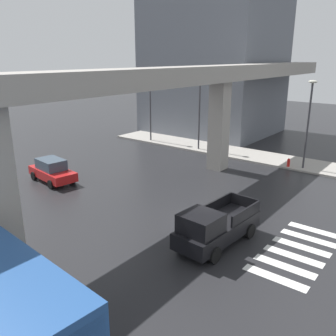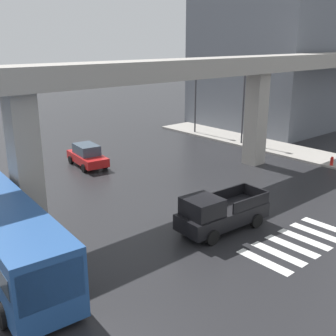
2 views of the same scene
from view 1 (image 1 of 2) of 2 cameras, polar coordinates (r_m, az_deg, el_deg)
name	(u,v)px [view 1 (image 1 of 2)]	position (r m, az deg, el deg)	size (l,w,h in m)	color
ground_plane	(203,221)	(20.77, 5.65, -8.41)	(120.00, 120.00, 0.00)	#232326
crosswalk_stripes	(297,251)	(18.81, 19.87, -12.35)	(6.05, 2.80, 0.01)	silver
elevated_overpass	(141,88)	(21.58, -4.29, 12.56)	(58.12, 2.40, 8.34)	#9E9991
sidewalk_east	(272,159)	(33.92, 16.22, 1.38)	(4.00, 36.00, 0.15)	#9E9991
pickup_truck	(215,227)	(17.95, 7.42, -9.31)	(5.21, 2.33, 2.08)	black
sedan_red	(52,171)	(28.09, -17.94, -0.38)	(2.36, 4.48, 1.72)	red
street_lamp_near_corner	(309,115)	(30.88, 21.51, 7.88)	(0.44, 0.70, 7.24)	#38383D
street_lamp_mid_block	(200,104)	(35.26, 5.03, 10.04)	(0.44, 0.70, 7.24)	#38383D
street_lamp_far_north	(150,100)	(39.04, -2.84, 10.79)	(0.44, 0.70, 7.24)	#38383D
fire_hydrant	(288,163)	(31.69, 18.60, 0.73)	(0.24, 0.24, 0.85)	red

